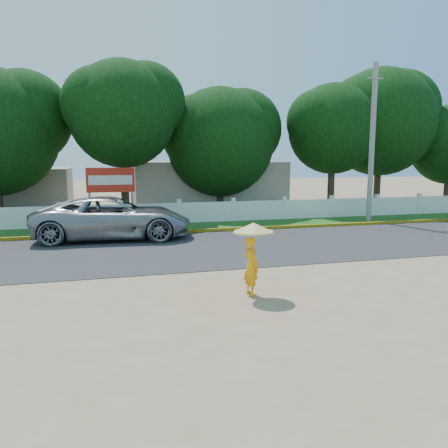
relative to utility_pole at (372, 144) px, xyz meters
name	(u,v)px	position (x,y,z in m)	size (l,w,h in m)	color
ground	(242,278)	(-10.22, -9.29, -4.21)	(120.00, 120.00, 0.00)	#9E8460
road	(207,248)	(-10.22, -4.79, -4.20)	(60.00, 7.00, 0.02)	#38383A
grass_verge	(184,227)	(-10.22, 0.46, -4.19)	(60.00, 3.50, 0.03)	#2D601E
curb	(190,231)	(-10.22, -1.24, -4.13)	(40.00, 0.18, 0.16)	yellow
fence	(179,213)	(-10.22, 1.91, -3.66)	(40.00, 0.10, 1.10)	silver
building_near	(206,185)	(-7.22, 8.71, -2.61)	(10.00, 6.00, 3.20)	#B7AD99
building_far	(5,190)	(-20.22, 9.71, -2.81)	(8.00, 5.00, 2.80)	#B7AD99
utility_pole	(372,144)	(0.00, 0.00, 0.00)	(0.28, 0.28, 8.41)	gray
vehicle	(113,218)	(-13.67, -1.86, -3.29)	(3.04, 6.58, 1.83)	#919398
monk_with_parasol	(252,248)	(-10.43, -10.79, -3.00)	(1.02, 1.02, 1.85)	#FF9C0D
billboard	(111,183)	(-13.68, 3.01, -2.07)	(2.50, 0.13, 2.95)	gray
tree_row	(216,132)	(-7.43, 4.95, 0.81)	(39.54, 8.01, 9.39)	#473828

